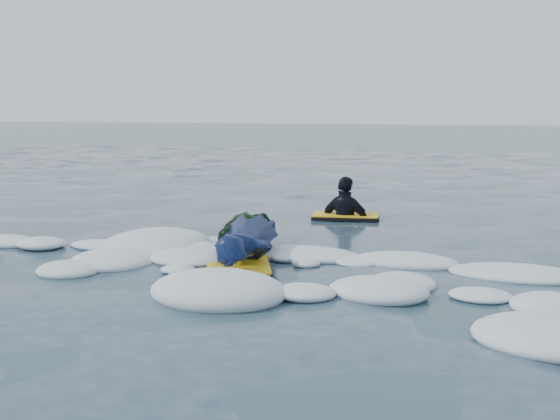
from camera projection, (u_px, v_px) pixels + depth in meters
The scene contains 5 objects.
ground at pixel (127, 286), 6.64m from camera, with size 120.00×120.00×0.00m, color #1A343E.
foam_band at pixel (175, 263), 7.61m from camera, with size 12.00×3.10×0.30m, color white, non-canonical shape.
prone_woman_unit at pixel (245, 242), 7.47m from camera, with size 1.06×1.88×0.47m.
prone_child_unit at pixel (244, 232), 8.24m from camera, with size 0.56×1.17×0.43m.
waiting_rider_unit at pixel (346, 225), 10.54m from camera, with size 1.06×0.69×1.49m.
Camera 1 is at (3.30, -5.74, 1.68)m, focal length 45.00 mm.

